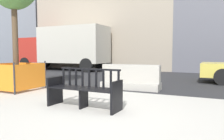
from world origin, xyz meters
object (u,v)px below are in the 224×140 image
Objects in this scene: street_bench at (84,90)px; delivery_truck at (65,47)px; construction_fence at (16,76)px; jersey_barrier_centre at (131,79)px.

delivery_truck reaches higher than street_bench.
construction_fence is 0.20× the size of delivery_truck.
delivery_truck is at bearing 140.74° from jersey_barrier_centre.
street_bench reaches higher than jersey_barrier_centre.
construction_fence reaches higher than street_bench.
street_bench is 3.53m from construction_fence.
street_bench is 2.85m from jersey_barrier_centre.
jersey_barrier_centre is 0.30× the size of delivery_truck.
construction_fence reaches higher than jersey_barrier_centre.
jersey_barrier_centre is at bearing 88.86° from street_bench.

